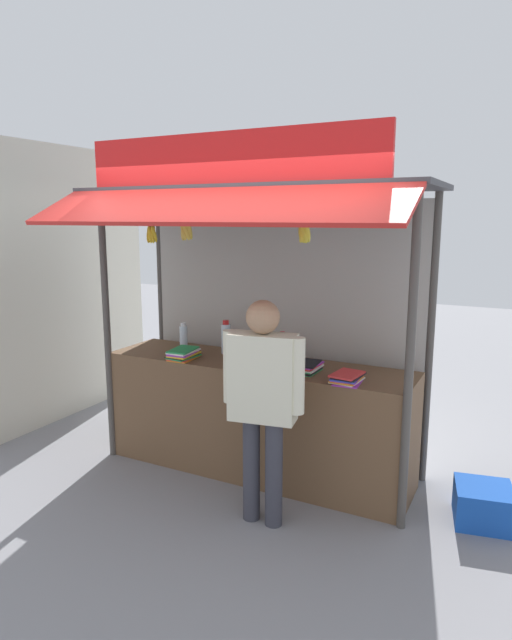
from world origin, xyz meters
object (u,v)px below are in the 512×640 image
Objects in this scene: water_bottle_mid_right at (226,338)px; plastic_crate at (483,505)px; magazine_stack_rear_center at (304,366)px; banana_bunch_inner_left at (186,230)px; magazine_stack_far_right at (347,378)px; vendor_person at (263,392)px; magazine_stack_right at (183,354)px; banana_bunch_inner_right at (152,234)px; water_bottle_center at (282,345)px; water_bottle_back_left at (184,337)px; banana_bunch_leftmost at (304,233)px.

water_bottle_mid_right is 0.77× the size of plastic_crate.
banana_bunch_inner_left reaches higher than magazine_stack_rear_center.
water_bottle_mid_right is at bearing 164.54° from magazine_stack_far_right.
magazine_stack_right is at bearing -36.45° from vendor_person.
vendor_person is at bearing -153.42° from plastic_crate.
water_bottle_center is at bearing 37.72° from banana_bunch_inner_right.
water_bottle_back_left is 0.66× the size of plastic_crate.
water_bottle_back_left reaches higher than water_bottle_center.
magazine_stack_far_right is 1.42m from magazine_stack_right.
vendor_person is (-0.05, -0.61, -0.03)m from magazine_stack_rear_center.
vendor_person is (-0.18, -0.27, -1.06)m from banana_bunch_leftmost.
banana_bunch_inner_right and banana_bunch_inner_left have the same top height.
water_bottle_center reaches higher than plastic_crate.
banana_bunch_inner_right reaches higher than magazine_stack_right.
banana_bunch_leftmost is 0.72× the size of plastic_crate.
water_bottle_center is at bearing 30.08° from magazine_stack_right.
magazine_stack_right is 1.08× the size of banana_bunch_leftmost.
magazine_stack_right is at bearing -124.10° from water_bottle_mid_right.
banana_bunch_leftmost is at bearing -132.86° from vendor_person.
banana_bunch_inner_right is 0.33m from banana_bunch_inner_left.
vendor_person is (-0.44, -0.49, -0.03)m from magazine_stack_far_right.
banana_bunch_inner_left is (-0.01, -0.55, 0.94)m from water_bottle_mid_right.
banana_bunch_inner_right is (0.06, -0.48, 0.92)m from water_bottle_back_left.
banana_bunch_leftmost is (1.16, -0.23, 1.02)m from magazine_stack_right.
water_bottle_back_left is at bearing 96.96° from banana_bunch_inner_right.
water_bottle_center is 0.83m from magazine_stack_right.
banana_bunch_inner_right is at bearing 179.94° from banana_bunch_inner_left.
magazine_stack_far_right is at bearing -167.97° from plastic_crate.
magazine_stack_far_right is (0.38, -0.12, -0.00)m from magazine_stack_rear_center.
banana_bunch_inner_right is (-1.15, -0.34, 1.00)m from magazine_stack_rear_center.
banana_bunch_inner_right reaches higher than water_bottle_back_left.
water_bottle_mid_right reaches higher than magazine_stack_right.
water_bottle_center is 1.24m from banana_bunch_leftmost.
water_bottle_back_left is (-0.39, -0.08, -0.02)m from water_bottle_mid_right.
banana_bunch_inner_right is at bearing -163.55° from magazine_stack_rear_center.
water_bottle_mid_right is 1.08× the size of banana_bunch_inner_left.
magazine_stack_right is 0.78× the size of plastic_crate.
banana_bunch_inner_left reaches higher than water_bottle_back_left.
banana_bunch_inner_right is at bearing -171.78° from magazine_stack_far_right.
banana_bunch_inner_right is 0.19× the size of vendor_person.
banana_bunch_inner_left is at bearing -169.62° from magazine_stack_far_right.
magazine_stack_far_right is at bearing -0.19° from magazine_stack_right.
magazine_stack_far_right is 0.18× the size of vendor_person.
water_bottle_center reaches higher than magazine_stack_right.
water_bottle_center is 0.76× the size of magazine_stack_right.
banana_bunch_inner_right reaches higher than water_bottle_mid_right.
water_bottle_center is 0.89× the size of water_bottle_back_left.
magazine_stack_rear_center is 0.61m from vendor_person.
water_bottle_back_left is at bearing 178.79° from plastic_crate.
magazine_stack_far_right is 1.29m from plastic_crate.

